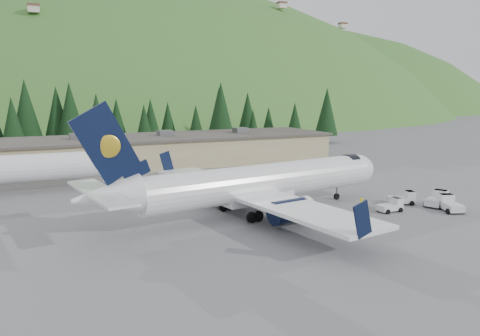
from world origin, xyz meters
name	(u,v)px	position (x,y,z in m)	size (l,w,h in m)	color
ground	(263,212)	(0.00, 0.00, 0.00)	(600.00, 600.00, 0.00)	#5D5D62
airliner	(255,184)	(-1.07, -0.16, 3.26)	(36.86, 34.72, 12.23)	white
second_airliner	(11,168)	(-24.92, 22.00, 3.32)	(27.50, 11.00, 10.05)	white
baggage_tug_a	(391,205)	(12.95, -5.58, 0.66)	(2.80, 1.75, 1.47)	silver
baggage_tug_b	(403,198)	(16.60, -3.60, 0.70)	(3.26, 2.56, 1.56)	silver
baggage_tug_c	(449,204)	(18.93, -8.07, 0.76)	(2.80, 3.57, 1.71)	silver
terminal_building	(138,151)	(-5.01, 38.00, 2.62)	(71.00, 17.00, 6.10)	#9A8B67
baggage_tug_d	(438,199)	(19.51, -5.93, 0.79)	(3.67, 2.92, 1.76)	silver
ramp_worker	(361,205)	(9.46, -4.69, 0.83)	(0.60, 0.40, 1.65)	#FFF900
tree_line	(109,118)	(-5.80, 61.80, 7.28)	(112.77, 18.34, 14.34)	black
hills	(177,258)	(53.34, 207.38, -82.80)	(614.00, 330.00, 300.00)	#306328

